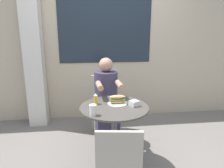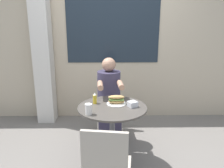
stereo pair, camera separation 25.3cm
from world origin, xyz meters
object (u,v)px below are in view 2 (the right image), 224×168
diner_chair (109,99)px  condiment_bottle (95,98)px  cafe_table (112,123)px  seated_diner (109,107)px  drink_cup (89,109)px  sandwich_on_plate (116,100)px  empty_chair_across (106,166)px

diner_chair → condiment_bottle: (-0.15, -0.80, 0.28)m
cafe_table → seated_diner: seated_diner is taller
diner_chair → drink_cup: size_ratio=7.87×
sandwich_on_plate → cafe_table: bearing=-121.7°
seated_diner → condiment_bottle: bearing=66.5°
drink_cup → cafe_table: bearing=41.9°
seated_diner → cafe_table: bearing=89.7°
empty_chair_across → condiment_bottle: 0.90m
condiment_bottle → drink_cup: bearing=-97.8°
diner_chair → drink_cup: bearing=76.2°
seated_diner → empty_chair_across: 1.30m
empty_chair_across → sandwich_on_plate: 0.87m
empty_chair_across → drink_cup: (-0.18, 0.53, 0.27)m
drink_cup → condiment_bottle: 0.32m
cafe_table → sandwich_on_plate: bearing=58.3°
diner_chair → empty_chair_across: same height
cafe_table → empty_chair_across: 0.75m
empty_chair_across → drink_cup: 0.63m
sandwich_on_plate → condiment_bottle: (-0.24, 0.02, 0.02)m
sandwich_on_plate → condiment_bottle: condiment_bottle is taller
condiment_bottle → sandwich_on_plate: bearing=-5.5°
empty_chair_across → drink_cup: empty_chair_across is taller
diner_chair → condiment_bottle: size_ratio=6.76×
seated_diner → empty_chair_across: size_ratio=1.37×
cafe_table → condiment_bottle: size_ratio=5.89×
diner_chair → drink_cup: diner_chair is taller
drink_cup → seated_diner: bearing=75.0°
seated_diner → sandwich_on_plate: bearing=95.8°
drink_cup → condiment_bottle: bearing=82.2°
sandwich_on_plate → condiment_bottle: 0.24m
diner_chair → empty_chair_across: size_ratio=1.00×
cafe_table → sandwich_on_plate: sandwich_on_plate is taller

